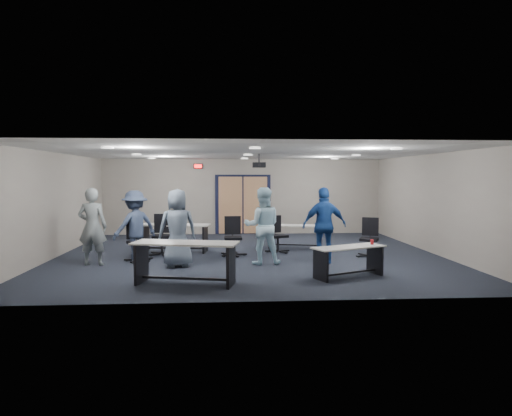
{
  "coord_description": "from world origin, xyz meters",
  "views": [
    {
      "loc": [
        -0.59,
        -11.98,
        2.09
      ],
      "look_at": [
        0.17,
        -0.3,
        1.28
      ],
      "focal_mm": 32.0,
      "sensor_mm": 36.0,
      "label": 1
    }
  ],
  "objects": [
    {
      "name": "exit_sign",
      "position": [
        -1.6,
        4.44,
        2.45
      ],
      "size": [
        0.32,
        0.07,
        0.18
      ],
      "color": "black",
      "rests_on": "back_wall"
    },
    {
      "name": "floor",
      "position": [
        0.0,
        0.0,
        0.0
      ],
      "size": [
        10.0,
        10.0,
        0.0
      ],
      "primitive_type": "plane",
      "color": "black",
      "rests_on": "ground"
    },
    {
      "name": "back_wall",
      "position": [
        0.0,
        4.5,
        1.35
      ],
      "size": [
        10.0,
        0.04,
        2.7
      ],
      "primitive_type": "cube",
      "color": "gray",
      "rests_on": "floor"
    },
    {
      "name": "table_back_left",
      "position": [
        -2.02,
        0.66,
        0.52
      ],
      "size": [
        1.96,
        0.9,
        0.77
      ],
      "rotation": [
        0.0,
        0.0,
        -0.14
      ],
      "color": "silver",
      "rests_on": "floor"
    },
    {
      "name": "table_front_left",
      "position": [
        -1.39,
        -3.17,
        0.56
      ],
      "size": [
        2.12,
        1.09,
        0.82
      ],
      "rotation": [
        0.0,
        0.0,
        -0.22
      ],
      "color": "silver",
      "rests_on": "floor"
    },
    {
      "name": "person_plaid",
      "position": [
        -1.73,
        -1.44,
        0.9
      ],
      "size": [
        1.0,
        0.78,
        1.8
      ],
      "primitive_type": "imported",
      "rotation": [
        0.0,
        0.0,
        3.4
      ],
      "color": "slate",
      "rests_on": "floor"
    },
    {
      "name": "person_lightblue",
      "position": [
        0.26,
        -1.23,
        0.92
      ],
      "size": [
        0.89,
        0.7,
        1.83
      ],
      "primitive_type": "imported",
      "rotation": [
        0.0,
        0.0,
        3.14
      ],
      "color": "#BBE5F7",
      "rests_on": "floor"
    },
    {
      "name": "ceiling",
      "position": [
        0.0,
        0.0,
        2.7
      ],
      "size": [
        10.0,
        9.0,
        0.04
      ],
      "primitive_type": "cube",
      "color": "white",
      "rests_on": "back_wall"
    },
    {
      "name": "person_gray",
      "position": [
        -3.73,
        -1.14,
        0.92
      ],
      "size": [
        0.69,
        0.47,
        1.83
      ],
      "primitive_type": "imported",
      "rotation": [
        0.0,
        0.0,
        3.1
      ],
      "color": "gray",
      "rests_on": "floor"
    },
    {
      "name": "ceiling_can_lights",
      "position": [
        0.0,
        0.25,
        2.67
      ],
      "size": [
        6.24,
        5.74,
        0.02
      ],
      "primitive_type": null,
      "color": "white",
      "rests_on": "ceiling"
    },
    {
      "name": "person_back",
      "position": [
        -2.86,
        -0.58,
        0.87
      ],
      "size": [
        1.28,
        1.21,
        1.74
      ],
      "primitive_type": "imported",
      "rotation": [
        0.0,
        0.0,
        3.82
      ],
      "color": "#384766",
      "rests_on": "floor"
    },
    {
      "name": "chair_back_c",
      "position": [
        0.81,
        0.34,
        0.5
      ],
      "size": [
        0.83,
        0.83,
        1.01
      ],
      "primitive_type": null,
      "rotation": [
        0.0,
        0.0,
        0.41
      ],
      "color": "black",
      "rests_on": "floor"
    },
    {
      "name": "person_navy",
      "position": [
        1.76,
        -1.21,
        0.92
      ],
      "size": [
        1.11,
        0.54,
        1.83
      ],
      "primitive_type": "imported",
      "rotation": [
        0.0,
        0.0,
        3.23
      ],
      "color": "navy",
      "rests_on": "floor"
    },
    {
      "name": "ceiling_projector",
      "position": [
        0.3,
        0.5,
        2.4
      ],
      "size": [
        0.35,
        0.32,
        0.37
      ],
      "color": "black",
      "rests_on": "ceiling"
    },
    {
      "name": "front_wall",
      "position": [
        0.0,
        -4.5,
        1.35
      ],
      "size": [
        10.0,
        0.04,
        2.7
      ],
      "primitive_type": "cube",
      "color": "gray",
      "rests_on": "floor"
    },
    {
      "name": "chair_loose_right",
      "position": [
        3.09,
        -0.48,
        0.51
      ],
      "size": [
        0.84,
        0.84,
        1.01
      ],
      "primitive_type": null,
      "rotation": [
        0.0,
        0.0,
        -0.43
      ],
      "color": "black",
      "rests_on": "floor"
    },
    {
      "name": "table_front_right",
      "position": [
        1.94,
        -2.77,
        0.44
      ],
      "size": [
        1.66,
        1.11,
        0.75
      ],
      "rotation": [
        0.0,
        0.0,
        0.4
      ],
      "color": "silver",
      "rests_on": "floor"
    },
    {
      "name": "table_back_right",
      "position": [
        1.4,
        1.12,
        0.46
      ],
      "size": [
        1.74,
        0.92,
        0.92
      ],
      "rotation": [
        0.0,
        0.0,
        -0.23
      ],
      "color": "silver",
      "rests_on": "floor"
    },
    {
      "name": "left_wall",
      "position": [
        -5.0,
        0.0,
        1.35
      ],
      "size": [
        0.04,
        9.0,
        2.7
      ],
      "primitive_type": "cube",
      "color": "gray",
      "rests_on": "floor"
    },
    {
      "name": "chair_back_a",
      "position": [
        -2.31,
        0.17,
        0.54
      ],
      "size": [
        0.7,
        0.7,
        1.08
      ],
      "primitive_type": null,
      "rotation": [
        0.0,
        0.0,
        0.02
      ],
      "color": "black",
      "rests_on": "floor"
    },
    {
      "name": "double_door",
      "position": [
        0.0,
        4.46,
        1.05
      ],
      "size": [
        2.0,
        0.07,
        2.2
      ],
      "color": "black",
      "rests_on": "back_wall"
    },
    {
      "name": "right_wall",
      "position": [
        5.0,
        0.0,
        1.35
      ],
      "size": [
        0.04,
        9.0,
        2.7
      ],
      "primitive_type": "cube",
      "color": "gray",
      "rests_on": "floor"
    },
    {
      "name": "chair_loose_left",
      "position": [
        -2.76,
        -0.7,
        0.51
      ],
      "size": [
        0.9,
        0.9,
        1.03
      ],
      "primitive_type": null,
      "rotation": [
        0.0,
        0.0,
        0.6
      ],
      "color": "black",
      "rests_on": "floor"
    },
    {
      "name": "chair_back_b",
      "position": [
        -0.43,
        -0.08,
        0.52
      ],
      "size": [
        0.67,
        0.67,
        1.03
      ],
      "primitive_type": null,
      "rotation": [
        0.0,
        0.0,
        0.03
      ],
      "color": "black",
      "rests_on": "floor"
    }
  ]
}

